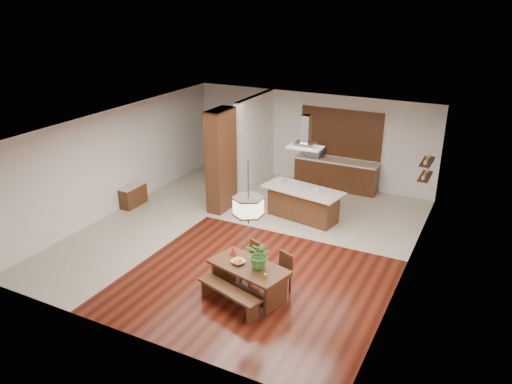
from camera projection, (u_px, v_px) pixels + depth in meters
The scene contains 25 objects.
room_shell at pixel (245, 159), 12.07m from camera, with size 9.00×9.04×2.92m.
tile_hallway at pixel (159, 215), 13.99m from camera, with size 2.50×9.00×0.01m, color beige.
tile_kitchen at pixel (325, 209), 14.38m from camera, with size 5.50×4.00×0.01m, color beige.
soffit_band at pixel (245, 126), 11.76m from camera, with size 8.00×9.00×0.02m, color #3D1D0F.
partition_pier at pixel (221, 161), 13.88m from camera, with size 0.45×1.00×2.90m, color black.
partition_stub at pixel (255, 142), 15.61m from camera, with size 0.18×2.40×2.90m, color silver.
hallway_console at pixel (133, 196), 14.49m from camera, with size 0.37×0.88×0.63m, color black.
hallway_doorway at pixel (236, 140), 17.22m from camera, with size 1.10×0.20×2.10m, color black.
rear_counter at pixel (336, 174), 15.71m from camera, with size 2.60×0.62×0.95m.
kitchen_window at pixel (341, 133), 15.45m from camera, with size 2.60×0.08×1.50m, color #A95D32.
shelf_lower at pixel (425, 176), 12.84m from camera, with size 0.26×0.90×0.04m, color black.
shelf_upper at pixel (427, 162), 12.69m from camera, with size 0.26×0.90×0.04m, color black.
dining_table at pixel (249, 273), 10.14m from camera, with size 1.79×1.19×0.68m.
dining_bench at pixel (229, 298), 9.83m from camera, with size 1.48×0.32×0.42m, color black, non-canonical shape.
dining_chair_left at pixel (250, 261), 10.77m from camera, with size 0.37×0.37×0.84m, color black, non-canonical shape.
dining_chair_right at pixel (280, 274), 10.26m from camera, with size 0.38×0.38×0.86m, color black, non-canonical shape.
pendant_lantern at pixel (248, 194), 9.48m from camera, with size 0.64×0.64×1.31m, color #FBE6C0, non-canonical shape.
foliage_plant at pixel (260, 255), 9.87m from camera, with size 0.53×0.46×0.59m, color #357727.
fruit_bowl at pixel (238, 262), 10.14m from camera, with size 0.27×0.27×0.07m, color beige.
napkin_cone at pixel (233, 251), 10.42m from camera, with size 0.14×0.14×0.22m, color #AE270C.
gold_ornament at pixel (265, 276), 9.61m from camera, with size 0.07×0.07×0.10m, color gold.
kitchen_island at pixel (303, 203), 13.60m from camera, with size 2.29×1.30×0.89m.
range_hood at pixel (306, 132), 12.85m from camera, with size 0.90×0.55×0.87m, color silver, non-canonical shape.
island_cup at pixel (317, 190), 13.18m from camera, with size 0.14×0.14×0.11m, color silver.
microwave at pixel (314, 152), 15.80m from camera, with size 0.56×0.38×0.31m, color #B7BABE.
Camera 1 is at (5.45, -10.12, 5.83)m, focal length 35.00 mm.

